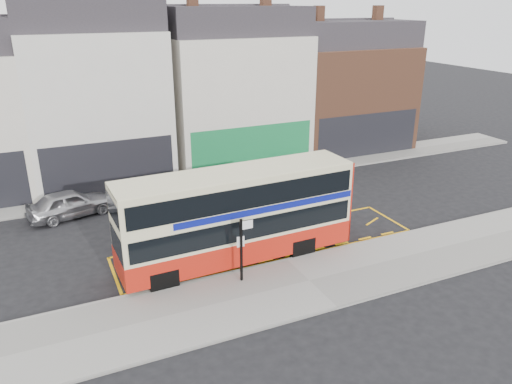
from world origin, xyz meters
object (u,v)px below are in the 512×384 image
car_white (304,169)px  car_grey (204,188)px  car_silver (70,203)px  double_decker_bus (238,215)px  bus_stop_post (243,243)px  street_tree_right (312,115)px

car_white → car_grey: bearing=92.3°
car_silver → double_decker_bus: bearing=-155.5°
bus_stop_post → car_grey: 9.57m
car_grey → car_white: car_white is taller
bus_stop_post → car_silver: bearing=120.8°
double_decker_bus → car_grey: (0.98, 7.48, -1.50)m
double_decker_bus → car_white: 11.32m
double_decker_bus → bus_stop_post: size_ratio=3.85×
double_decker_bus → car_white: double_decker_bus is taller
bus_stop_post → street_tree_right: size_ratio=0.56×
car_grey → car_white: 6.88m
street_tree_right → car_white: bearing=-126.2°
street_tree_right → car_grey: bearing=-156.9°
car_silver → car_white: size_ratio=0.95×
car_white → street_tree_right: 4.96m
double_decker_bus → street_tree_right: bearing=46.1°
double_decker_bus → car_white: (7.83, 8.04, -1.48)m
bus_stop_post → car_white: size_ratio=0.59×
car_silver → car_grey: 7.19m
car_white → bus_stop_post: bearing=137.4°
car_grey → car_white: (6.86, 0.56, 0.02)m
bus_stop_post → street_tree_right: (10.93, 13.36, 1.45)m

